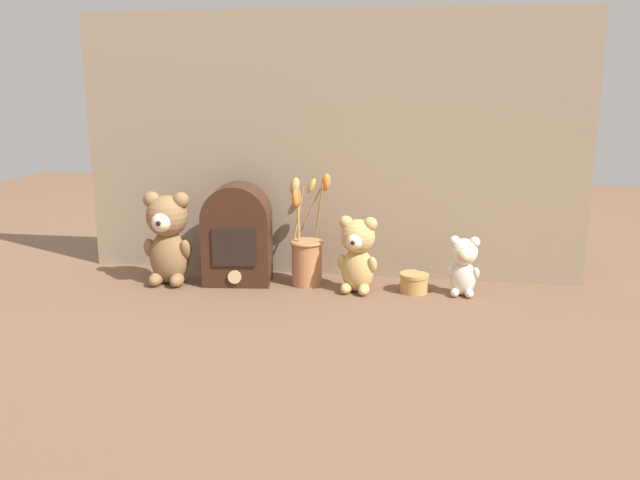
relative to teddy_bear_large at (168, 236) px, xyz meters
name	(u,v)px	position (x,y,z in m)	size (l,w,h in m)	color
ground_plane	(319,291)	(0.42, -0.01, -0.13)	(4.00, 4.00, 0.00)	brown
backdrop_wall	(328,147)	(0.42, 0.16, 0.24)	(1.42, 0.02, 0.74)	gray
teddy_bear_large	(168,236)	(0.00, 0.00, 0.00)	(0.14, 0.13, 0.26)	olive
teddy_bear_medium	(357,253)	(0.52, 0.01, -0.03)	(0.11, 0.10, 0.21)	tan
teddy_bear_small	(463,265)	(0.80, 0.02, -0.05)	(0.09, 0.08, 0.16)	beige
flower_vase	(307,253)	(0.38, 0.05, -0.04)	(0.13, 0.13, 0.31)	#AD7047
vintage_radio	(237,234)	(0.19, 0.04, 0.00)	(0.19, 0.14, 0.28)	#381E14
decorative_tin_tall	(414,283)	(0.67, 0.03, -0.11)	(0.08, 0.08, 0.05)	tan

